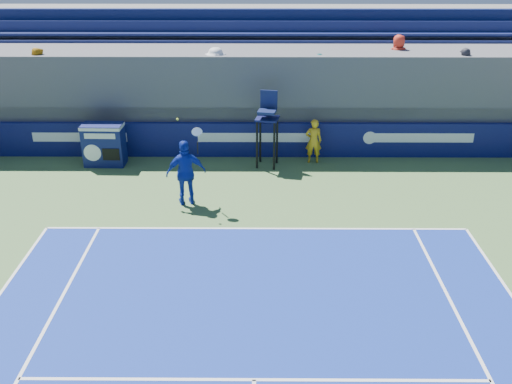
{
  "coord_description": "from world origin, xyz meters",
  "views": [
    {
      "loc": [
        0.08,
        -1.2,
        7.16
      ],
      "look_at": [
        0.0,
        11.5,
        1.25
      ],
      "focal_mm": 40.0,
      "sensor_mm": 36.0,
      "label": 1
    }
  ],
  "objects_px": {
    "umpire_chair": "(267,121)",
    "tennis_player": "(186,173)",
    "ball_person": "(314,141)",
    "match_clock": "(104,144)"
  },
  "relations": [
    {
      "from": "umpire_chair",
      "to": "tennis_player",
      "type": "relative_size",
      "value": 0.96
    },
    {
      "from": "ball_person",
      "to": "umpire_chair",
      "type": "relative_size",
      "value": 0.6
    },
    {
      "from": "ball_person",
      "to": "match_clock",
      "type": "bearing_deg",
      "value": 2.26
    },
    {
      "from": "ball_person",
      "to": "match_clock",
      "type": "xyz_separation_m",
      "value": [
        -6.87,
        -0.24,
        -0.02
      ]
    },
    {
      "from": "ball_person",
      "to": "tennis_player",
      "type": "height_order",
      "value": "tennis_player"
    },
    {
      "from": "ball_person",
      "to": "umpire_chair",
      "type": "height_order",
      "value": "umpire_chair"
    },
    {
      "from": "ball_person",
      "to": "match_clock",
      "type": "distance_m",
      "value": 6.88
    },
    {
      "from": "ball_person",
      "to": "umpire_chair",
      "type": "xyz_separation_m",
      "value": [
        -1.53,
        -0.28,
        0.77
      ]
    },
    {
      "from": "umpire_chair",
      "to": "tennis_player",
      "type": "bearing_deg",
      "value": -128.43
    },
    {
      "from": "ball_person",
      "to": "umpire_chair",
      "type": "bearing_deg",
      "value": 10.74
    }
  ]
}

